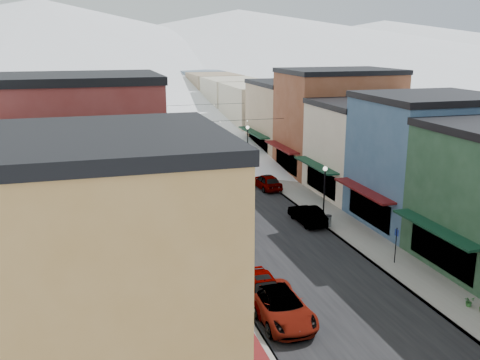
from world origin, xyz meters
TOP-DOWN VIEW (x-y plane):
  - road at (0.00, 60.00)m, footprint 10.00×160.00m
  - sidewalk_left at (-6.60, 60.00)m, footprint 3.20×160.00m
  - sidewalk_right at (6.60, 60.00)m, footprint 3.20×160.00m
  - curb_left at (-5.05, 60.00)m, footprint 0.10×160.00m
  - curb_right at (5.05, 60.00)m, footprint 0.10×160.00m
  - bldg_l_yellow at (-13.19, 4.00)m, footprint 11.30×8.70m
  - bldg_l_cream at (-13.19, 12.50)m, footprint 11.30×8.20m
  - bldg_l_brick_near at (-13.69, 20.50)m, footprint 12.30×8.20m
  - bldg_l_grayblue at (-13.19, 29.00)m, footprint 11.30×9.20m
  - bldg_l_brick_far at (-14.19, 38.00)m, footprint 13.30×9.20m
  - bldg_l_tan at (-13.19, 48.00)m, footprint 11.30×11.20m
  - bldg_r_blue at (13.19, 21.00)m, footprint 11.30×9.20m
  - bldg_r_cream at (13.69, 30.00)m, footprint 12.30×9.20m
  - bldg_r_brick_far at (14.19, 39.00)m, footprint 13.30×9.20m
  - bldg_r_tan at (13.19, 49.00)m, footprint 11.30×11.20m
  - distant_blocks at (0.00, 83.00)m, footprint 34.00×55.00m
  - mountain_ridge at (-19.47, 277.18)m, footprint 670.00×340.00m
  - overhead_cables at (0.00, 47.50)m, footprint 16.40×15.04m
  - car_white_suv at (-3.50, 9.57)m, footprint 2.62×5.64m
  - car_silver_sedan at (-3.80, 11.55)m, footprint 2.13×5.01m
  - car_dark_hatch at (-4.30, 33.33)m, footprint 1.84×4.42m
  - car_silver_wagon at (-4.30, 44.29)m, footprint 2.48×5.48m
  - car_green_sedan at (4.08, 23.55)m, footprint 1.75×4.58m
  - car_gray_suv at (4.30, 34.27)m, footprint 2.17×4.69m
  - car_black_sedan at (4.30, 49.45)m, footprint 2.45×5.86m
  - car_lane_silver at (-1.50, 56.68)m, footprint 2.26×4.62m
  - car_lane_white at (0.60, 71.59)m, footprint 3.02×5.48m
  - parking_sign at (6.35, 14.18)m, footprint 0.09×0.33m
  - trash_can at (5.20, 21.99)m, footprint 0.54×0.54m
  - streetlamp_near at (5.63, 23.80)m, footprint 0.37×0.37m
  - streetlamp_far at (5.20, 43.71)m, footprint 0.40×0.40m
  - planter_near at (7.00, 7.69)m, footprint 0.54×0.47m
  - snow_pile_near at (-4.38, 11.05)m, footprint 2.12×2.50m
  - snow_pile_mid at (-4.88, 32.03)m, footprint 2.69×2.85m
  - snow_pile_far at (-4.28, 39.99)m, footprint 2.30×2.62m

SIDE VIEW (x-z plane):
  - road at x=0.00m, z-range 0.00..0.01m
  - sidewalk_left at x=-6.60m, z-range 0.00..0.15m
  - sidewalk_right at x=6.60m, z-range 0.00..0.15m
  - curb_left at x=-5.05m, z-range 0.00..0.15m
  - curb_right at x=5.05m, z-range 0.00..0.15m
  - snow_pile_near at x=-4.38m, z-range -0.02..0.88m
  - planter_near at x=7.00m, z-range 0.15..0.74m
  - snow_pile_far at x=-4.28m, z-range -0.02..0.95m
  - snow_pile_mid at x=-4.88m, z-range -0.03..1.11m
  - trash_can at x=5.20m, z-range 0.16..1.07m
  - car_dark_hatch at x=-4.30m, z-range 0.00..1.42m
  - car_lane_white at x=0.60m, z-range 0.00..1.45m
  - car_green_sedan at x=4.08m, z-range 0.00..1.49m
  - car_lane_silver at x=-1.50m, z-range 0.00..1.52m
  - car_gray_suv at x=4.30m, z-range 0.00..1.56m
  - car_silver_wagon at x=-4.30m, z-range 0.00..1.56m
  - car_white_suv at x=-3.50m, z-range 0.00..1.57m
  - car_silver_sedan at x=-3.80m, z-range 0.00..1.69m
  - car_black_sedan at x=4.30m, z-range 0.00..1.69m
  - parking_sign at x=6.35m, z-range 0.36..2.81m
  - streetlamp_near at x=5.63m, z-range 0.73..5.20m
  - streetlamp_far at x=5.20m, z-range 0.78..5.59m
  - distant_blocks at x=0.00m, z-range 0.00..8.00m
  - bldg_r_cream at x=13.69m, z-range 0.01..9.01m
  - bldg_l_grayblue at x=-13.19m, z-range 0.01..9.01m
  - bldg_r_tan at x=13.19m, z-range 0.01..9.51m
  - bldg_l_cream at x=-13.19m, z-range 0.01..9.51m
  - bldg_l_tan at x=-13.19m, z-range 0.01..10.01m
  - bldg_r_blue at x=13.19m, z-range 0.01..10.51m
  - bldg_l_brick_far at x=-14.19m, z-range 0.01..11.01m
  - bldg_r_brick_far at x=14.19m, z-range 0.01..11.51m
  - bldg_l_yellow at x=-13.19m, z-range 0.01..11.51m
  - overhead_cables at x=0.00m, z-range 6.18..6.22m
  - bldg_l_brick_near at x=-13.69m, z-range 0.01..12.51m
  - mountain_ridge at x=-19.47m, z-range -2.64..31.36m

